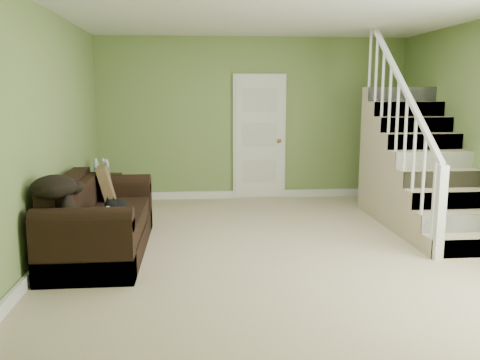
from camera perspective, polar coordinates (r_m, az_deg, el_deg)
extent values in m
cube|color=tan|center=(5.84, 4.56, -7.40)|extent=(5.00, 5.50, 0.01)
cube|color=white|center=(5.65, 4.93, 18.69)|extent=(5.00, 5.50, 0.01)
cube|color=#738F4D|center=(8.31, 1.46, 6.87)|extent=(5.00, 0.04, 2.60)
cube|color=#738F4D|center=(2.94, 13.96, 1.23)|extent=(5.00, 0.04, 2.60)
cube|color=#738F4D|center=(5.72, -20.85, 4.91)|extent=(0.04, 5.50, 2.60)
cube|color=white|center=(8.44, 1.45, -1.58)|extent=(5.00, 0.04, 0.12)
cube|color=white|center=(5.94, -19.84, -7.07)|extent=(0.04, 5.50, 0.12)
cube|color=white|center=(8.31, 2.17, 4.86)|extent=(0.86, 0.05, 2.02)
cube|color=white|center=(8.29, 2.19, 4.78)|extent=(0.78, 0.04, 1.96)
sphere|color=olive|center=(8.30, 4.42, 4.42)|extent=(0.07, 0.07, 0.07)
cube|color=tan|center=(6.06, 24.48, -6.65)|extent=(1.00, 0.27, 0.20)
cylinder|color=white|center=(5.73, 20.95, -1.67)|extent=(0.04, 0.04, 0.90)
cube|color=tan|center=(6.26, 23.33, -5.11)|extent=(1.00, 0.27, 0.40)
cylinder|color=white|center=(5.93, 19.93, 0.74)|extent=(0.04, 0.04, 0.90)
cube|color=tan|center=(6.47, 22.26, -3.66)|extent=(1.00, 0.27, 0.60)
cylinder|color=white|center=(6.15, 18.98, 2.97)|extent=(0.04, 0.04, 0.90)
cube|color=tan|center=(6.68, 21.26, -2.31)|extent=(1.00, 0.27, 0.80)
cylinder|color=white|center=(6.38, 18.09, 5.05)|extent=(0.04, 0.04, 0.90)
cube|color=tan|center=(6.90, 20.32, -1.03)|extent=(1.00, 0.27, 1.00)
cylinder|color=white|center=(6.61, 17.26, 6.99)|extent=(0.04, 0.04, 0.90)
cube|color=tan|center=(7.12, 19.44, 0.16)|extent=(1.00, 0.27, 1.20)
cylinder|color=white|center=(6.86, 16.48, 8.78)|extent=(0.04, 0.04, 0.90)
cube|color=tan|center=(7.35, 18.62, 1.28)|extent=(1.00, 0.27, 1.40)
cylinder|color=white|center=(7.11, 15.76, 10.45)|extent=(0.04, 0.04, 0.90)
cube|color=tan|center=(7.59, 17.85, 2.33)|extent=(1.00, 0.27, 1.60)
cylinder|color=white|center=(7.37, 15.07, 12.00)|extent=(0.04, 0.04, 0.90)
cube|color=tan|center=(7.82, 17.12, 3.32)|extent=(1.00, 0.27, 1.80)
cylinder|color=white|center=(7.64, 14.42, 13.45)|extent=(0.04, 0.04, 0.90)
cube|color=white|center=(5.62, 21.54, -3.47)|extent=(0.09, 0.09, 1.00)
cube|color=white|center=(6.61, 17.46, 10.88)|extent=(0.06, 2.46, 1.84)
cube|color=black|center=(5.77, -15.15, -6.69)|extent=(0.91, 2.10, 0.24)
cube|color=black|center=(5.70, -14.30, -4.53)|extent=(0.69, 1.58, 0.21)
cube|color=black|center=(4.85, -17.11, -7.78)|extent=(0.91, 0.24, 0.59)
cube|color=black|center=(6.62, -13.85, -2.96)|extent=(0.91, 0.24, 0.59)
cylinder|color=black|center=(4.77, -17.29, -4.39)|extent=(0.91, 0.24, 0.24)
cylinder|color=black|center=(6.56, -13.96, -0.44)|extent=(0.91, 0.24, 0.24)
cube|color=black|center=(5.75, -18.85, -2.73)|extent=(0.19, 1.62, 0.60)
cube|color=black|center=(5.70, -17.44, -1.98)|extent=(0.13, 1.56, 0.33)
cube|color=black|center=(7.54, -15.06, -1.58)|extent=(0.48, 0.48, 0.56)
cylinder|color=silver|center=(7.44, -15.83, 1.20)|extent=(0.06, 0.06, 0.20)
cylinder|color=#2E6BB5|center=(7.44, -15.83, 1.20)|extent=(0.07, 0.07, 0.05)
cylinder|color=white|center=(7.42, -15.87, 2.08)|extent=(0.03, 0.03, 0.03)
cylinder|color=silver|center=(7.45, -14.72, 1.27)|extent=(0.06, 0.06, 0.20)
cylinder|color=#2E6BB5|center=(7.45, -14.72, 1.27)|extent=(0.07, 0.07, 0.05)
cylinder|color=white|center=(7.44, -14.76, 2.14)|extent=(0.03, 0.03, 0.03)
cylinder|color=silver|center=(7.57, -15.07, 1.38)|extent=(0.06, 0.06, 0.20)
cylinder|color=#2E6BB5|center=(7.57, -15.07, 1.38)|extent=(0.07, 0.07, 0.05)
cylinder|color=white|center=(7.56, -15.11, 2.25)|extent=(0.03, 0.03, 0.03)
cylinder|color=silver|center=(7.57, -15.86, 1.35)|extent=(0.06, 0.06, 0.20)
cylinder|color=#2E6BB5|center=(7.57, -15.86, 1.35)|extent=(0.07, 0.07, 0.05)
cylinder|color=white|center=(7.56, -15.90, 2.21)|extent=(0.03, 0.03, 0.03)
ellipsoid|color=black|center=(5.48, -13.57, -3.00)|extent=(0.27, 0.36, 0.18)
ellipsoid|color=white|center=(5.41, -13.67, -3.50)|extent=(0.14, 0.16, 0.09)
sphere|color=black|center=(5.30, -13.86, -2.75)|extent=(0.15, 0.15, 0.12)
ellipsoid|color=white|center=(5.26, -13.92, -3.09)|extent=(0.07, 0.06, 0.06)
cone|color=black|center=(5.31, -14.22, -2.08)|extent=(0.05, 0.06, 0.05)
cone|color=black|center=(5.30, -13.51, -2.07)|extent=(0.05, 0.06, 0.05)
cylinder|color=black|center=(5.60, -12.47, -3.38)|extent=(0.04, 0.25, 0.03)
ellipsoid|color=gold|center=(5.41, -14.95, -3.89)|extent=(0.10, 0.20, 0.05)
cube|color=#4A361D|center=(6.34, -14.75, -0.47)|extent=(0.27, 0.47, 0.46)
ellipsoid|color=black|center=(5.03, -20.19, -0.72)|extent=(0.42, 0.54, 0.22)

